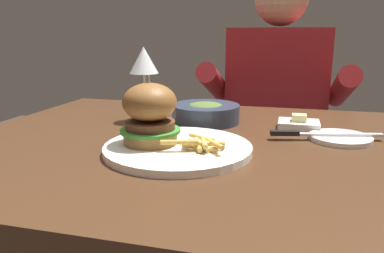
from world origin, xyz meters
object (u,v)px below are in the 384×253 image
Objects in this scene: soup_bowl at (206,113)px; burger_sandwich at (150,113)px; wine_glass at (144,63)px; bread_plate at (340,138)px; diner_person at (274,139)px; main_plate at (178,148)px; table_knife at (316,134)px; butter_dish at (299,124)px.

burger_sandwich is at bearing -101.60° from soup_bowl.
wine_glass reaches higher than bread_plate.
diner_person is (0.16, 0.52, -0.20)m from soup_bowl.
main_plate is 0.81m from diner_person.
diner_person is (-0.16, 0.61, -0.18)m from bread_plate.
burger_sandwich reaches higher than table_knife.
bread_plate is 0.11× the size of diner_person.
burger_sandwich is 0.35m from table_knife.
burger_sandwich is 0.11× the size of diner_person.
table_knife is (-0.05, -0.01, 0.01)m from bread_plate.
bread_plate is (0.37, 0.16, -0.07)m from burger_sandwich.
main_plate is 0.25m from soup_bowl.
bread_plate is at bearing 12.79° from table_knife.
burger_sandwich is 0.41m from bread_plate.
diner_person is (0.21, 0.78, -0.25)m from burger_sandwich.
burger_sandwich is at bearing -66.21° from wine_glass.
butter_dish is (-0.03, 0.09, -0.00)m from table_knife.
table_knife is 2.48× the size of butter_dish.
bread_plate is 1.36× the size of butter_dish.
burger_sandwich reaches higher than bread_plate.
burger_sandwich is at bearing -139.64° from butter_dish.
soup_bowl is (-0.23, 0.02, 0.01)m from butter_dish.
main_plate is 1.21× the size of table_knife.
main_plate is 2.20× the size of bread_plate.
butter_dish is at bearing -4.01° from soup_bowl.
diner_person is (0.31, 0.54, -0.32)m from wine_glass.
bread_plate is 0.11m from butter_dish.
soup_bowl is (-0.31, 0.09, 0.02)m from bread_plate.
butter_dish reaches higher than main_plate.
table_knife is 0.20× the size of diner_person.
soup_bowl is at bearing -106.65° from diner_person.
wine_glass reaches higher than soup_bowl.
wine_glass is at bearing -172.50° from soup_bowl.
butter_dish is at bearing 111.83° from table_knife.
table_knife is (0.42, -0.08, -0.13)m from wine_glass.
diner_person is at bearing 78.81° from main_plate.
wine_glass is 0.70m from diner_person.
bread_plate is at bearing 24.28° from burger_sandwich.
burger_sandwich is 0.26m from soup_bowl.
butter_dish is (-0.08, 0.07, 0.01)m from bread_plate.
burger_sandwich is 1.01× the size of bread_plate.
table_knife is 0.28m from soup_bowl.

